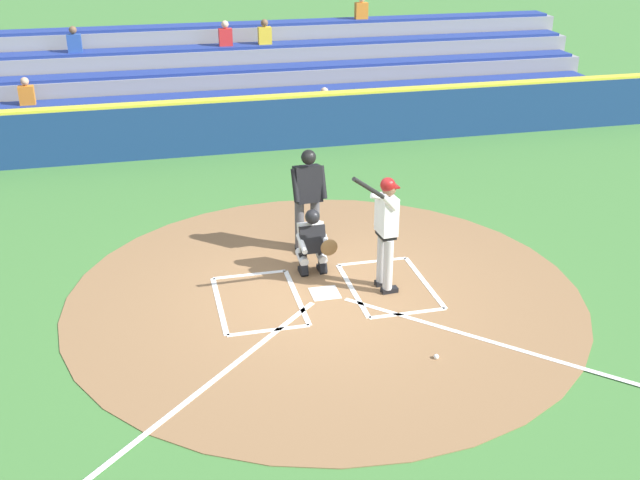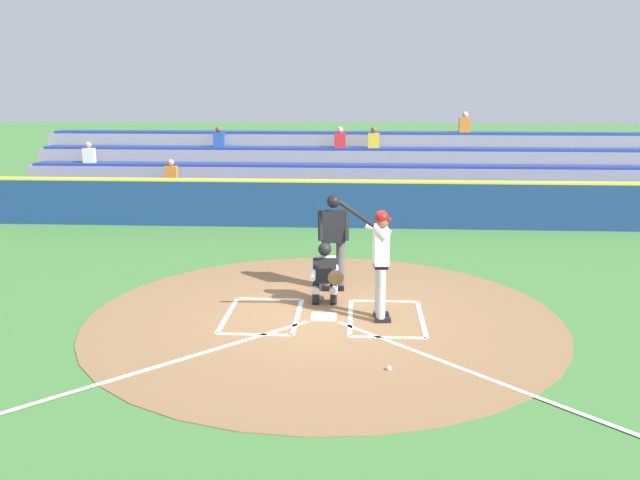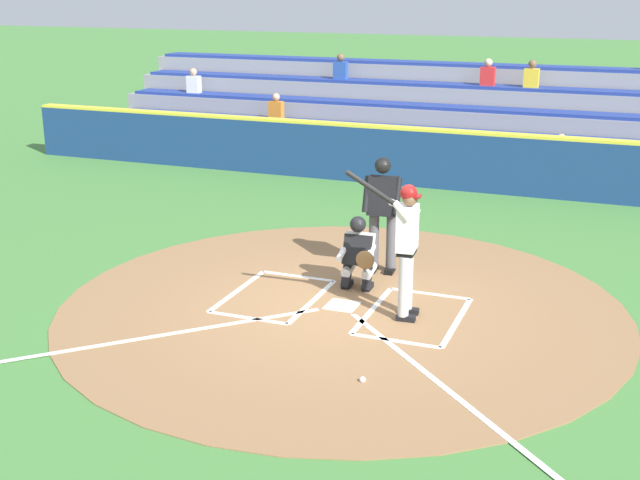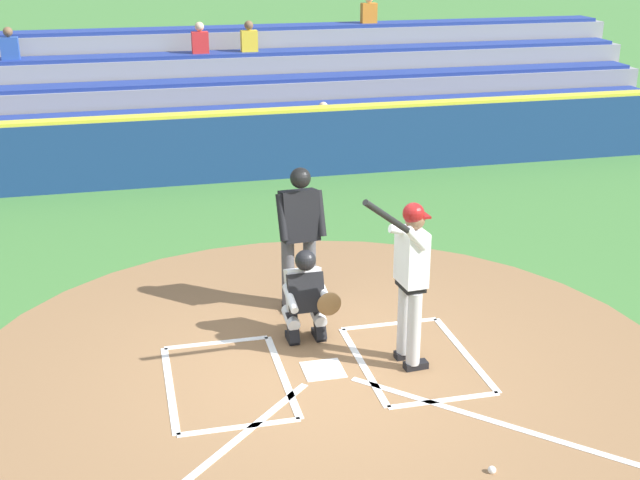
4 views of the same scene
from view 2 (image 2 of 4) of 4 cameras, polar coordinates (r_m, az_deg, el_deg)
The scene contains 9 objects.
ground_plane at distance 11.48m, azimuth 0.32°, elevation -6.58°, with size 120.00×120.00×0.00m, color #427A38.
dirt_circle at distance 11.47m, azimuth 0.32°, elevation -6.56°, with size 8.00×8.00×0.01m, color olive.
home_plate_and_chalk at distance 10.65m, azimuth 0.06°, elevation -8.10°, with size 7.93×4.91×0.01m.
batter at distance 11.06m, azimuth 5.14°, elevation -1.43°, with size 0.90×0.78×2.13m.
catcher at distance 12.02m, azimuth 0.46°, elevation -2.72°, with size 0.60×0.60×1.13m.
plate_umpire at distance 12.70m, azimuth 1.13°, elevation 0.40°, with size 0.60×0.45×1.86m.
baseball at distance 9.48m, azimuth 5.88°, elevation -10.78°, with size 0.07×0.07×0.07m, color white.
backstop_wall at distance 18.58m, azimuth 1.60°, elevation 3.10°, with size 22.00×0.36×1.31m.
bleacher_stand at distance 21.77m, azimuth 1.88°, elevation 5.10°, with size 20.00×4.25×3.00m.
Camera 2 is at (-0.59, 10.80, 3.85)m, focal length 37.71 mm.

